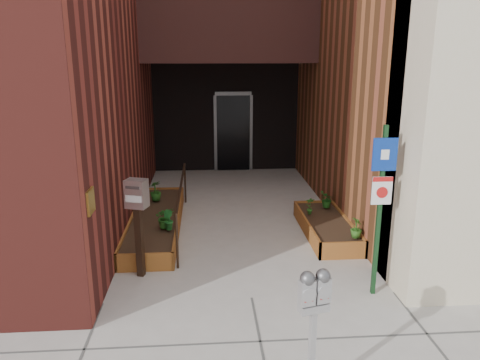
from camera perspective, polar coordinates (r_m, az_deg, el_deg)
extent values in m
plane|color=#9E9991|center=(6.58, 1.42, -14.18)|extent=(80.00, 80.00, 0.00)
cube|color=beige|center=(6.76, 23.50, 5.20)|extent=(1.10, 1.20, 4.40)
cube|color=black|center=(11.74, -1.52, 19.03)|extent=(4.20, 2.00, 2.00)
cube|color=black|center=(13.23, -1.75, 7.75)|extent=(4.00, 0.30, 3.00)
cube|color=black|center=(13.13, -0.82, 5.71)|extent=(0.90, 0.06, 2.10)
cube|color=#B79338|center=(5.93, -17.79, -2.50)|extent=(0.04, 0.30, 0.30)
cube|color=brown|center=(7.37, -11.58, -9.82)|extent=(0.90, 0.04, 0.30)
cube|color=brown|center=(10.68, -9.30, -1.71)|extent=(0.90, 0.04, 0.30)
cube|color=brown|center=(9.06, -12.94, -5.04)|extent=(0.04, 3.60, 0.30)
cube|color=brown|center=(8.96, -7.48, -4.98)|extent=(0.04, 3.60, 0.30)
cube|color=black|center=(9.01, -10.22, -5.14)|extent=(0.82, 3.52, 0.26)
cube|color=brown|center=(7.80, 12.49, -8.41)|extent=(0.80, 0.04, 0.30)
cube|color=brown|center=(9.74, 8.91, -3.36)|extent=(0.80, 0.04, 0.30)
cube|color=brown|center=(8.67, 8.05, -5.72)|extent=(0.04, 2.20, 0.30)
cube|color=brown|center=(8.86, 12.88, -5.50)|extent=(0.04, 2.20, 0.30)
cube|color=black|center=(8.77, 10.49, -5.73)|extent=(0.72, 2.12, 0.26)
cylinder|color=black|center=(7.27, -7.69, -7.40)|extent=(0.04, 0.04, 0.90)
cylinder|color=black|center=(10.39, -6.71, -0.37)|extent=(0.04, 0.04, 0.90)
cylinder|color=black|center=(8.69, -7.20, -0.57)|extent=(0.04, 3.30, 0.04)
cube|color=#ACACAE|center=(4.79, 8.73, -20.31)|extent=(0.07, 0.07, 0.93)
cube|color=#ACACAE|center=(4.51, 8.99, -15.11)|extent=(0.30, 0.18, 0.07)
cube|color=#ACACAE|center=(4.40, 8.14, -13.42)|extent=(0.16, 0.13, 0.24)
sphere|color=#59595B|center=(4.33, 8.22, -11.80)|extent=(0.14, 0.14, 0.14)
cube|color=white|center=(4.35, 8.45, -13.49)|extent=(0.08, 0.03, 0.05)
cube|color=#B21414|center=(4.39, 8.41, -14.35)|extent=(0.08, 0.03, 0.03)
cube|color=#ACACAE|center=(4.47, 10.01, -13.04)|extent=(0.16, 0.13, 0.24)
sphere|color=#59595B|center=(4.40, 10.10, -11.44)|extent=(0.14, 0.14, 0.14)
cube|color=white|center=(4.42, 10.33, -13.10)|extent=(0.08, 0.03, 0.05)
cube|color=#B21414|center=(4.45, 10.28, -13.95)|extent=(0.08, 0.03, 0.03)
cube|color=#14371A|center=(6.49, 16.58, -3.89)|extent=(0.05, 0.05, 2.36)
cube|color=navy|center=(6.25, 17.24, 2.99)|extent=(0.32, 0.02, 0.43)
cube|color=white|center=(6.24, 17.26, 2.98)|extent=(0.11, 0.01, 0.13)
cube|color=white|center=(6.36, 16.90, -1.25)|extent=(0.27, 0.02, 0.37)
cube|color=#B21414|center=(6.32, 17.03, 0.09)|extent=(0.27, 0.01, 0.06)
cylinder|color=#B21414|center=(6.36, 16.93, -1.46)|extent=(0.15, 0.01, 0.15)
cube|color=black|center=(7.10, -12.15, -7.35)|extent=(0.13, 0.13, 1.09)
cube|color=silver|center=(6.86, -12.50, -1.62)|extent=(0.35, 0.30, 0.42)
cube|color=#59595B|center=(6.73, -12.98, -0.92)|extent=(0.21, 0.08, 0.04)
cube|color=white|center=(6.77, -12.90, -2.29)|extent=(0.23, 0.08, 0.10)
imported|color=#1F5A19|center=(8.20, -9.14, -4.51)|extent=(0.41, 0.41, 0.37)
imported|color=#19581E|center=(8.11, -8.76, -4.82)|extent=(0.27, 0.27, 0.35)
imported|color=#1D5016|center=(9.71, -10.25, -1.30)|extent=(0.32, 0.32, 0.41)
imported|color=#1D621C|center=(9.63, -11.67, -1.51)|extent=(0.25, 0.25, 0.41)
imported|color=#2B5C1A|center=(7.91, 14.00, -5.68)|extent=(0.23, 0.23, 0.33)
imported|color=#25601B|center=(8.87, 8.55, -3.10)|extent=(0.18, 0.18, 0.33)
imported|color=#1B5618|center=(9.28, 10.52, -2.37)|extent=(0.40, 0.40, 0.32)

